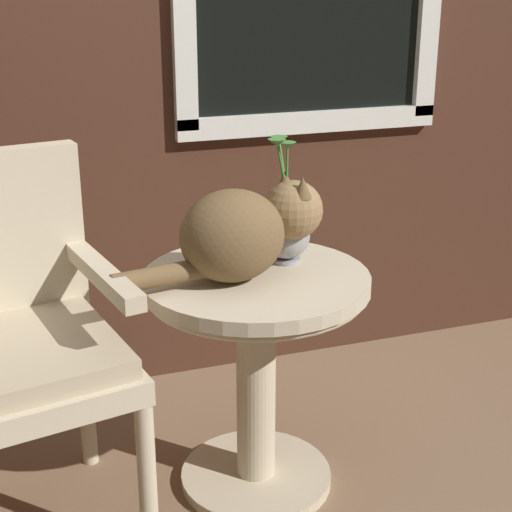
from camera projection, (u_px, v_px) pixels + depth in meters
The scene contains 4 objects.
ground_plane at pixel (250, 510), 2.05m from camera, with size 6.00×6.00×0.00m, color #7F6047.
wicker_side_table at pixel (256, 340), 2.02m from camera, with size 0.58×0.58×0.62m.
cat at pixel (243, 231), 1.90m from camera, with size 0.56×0.27×0.25m.
pewter_vase_with_ivy at pixel (286, 226), 2.01m from camera, with size 0.13×0.13×0.33m.
Camera 1 is at (-0.54, -1.61, 1.33)m, focal length 54.59 mm.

